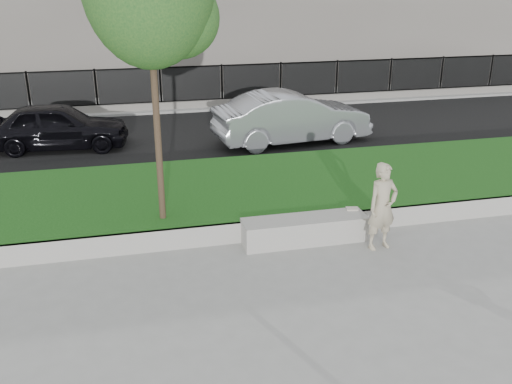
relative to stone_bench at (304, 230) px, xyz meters
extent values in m
plane|color=gray|center=(-1.13, -0.80, -0.24)|extent=(90.00, 90.00, 0.00)
cube|color=#13350D|center=(-1.13, 2.20, -0.04)|extent=(34.00, 4.00, 0.40)
cube|color=#A7A49C|center=(-1.13, 0.24, -0.04)|extent=(34.00, 0.08, 0.40)
cube|color=black|center=(-1.13, 7.70, -0.22)|extent=(34.00, 7.00, 0.04)
cube|color=gray|center=(-1.13, 12.20, -0.18)|extent=(34.00, 3.00, 0.12)
cube|color=slate|center=(-1.13, 11.20, 0.00)|extent=(32.00, 0.30, 0.24)
cube|color=black|center=(-1.13, 11.20, 0.63)|extent=(32.00, 0.04, 1.50)
cube|color=black|center=(-1.13, 11.20, 1.33)|extent=(32.00, 0.05, 0.05)
cube|color=black|center=(-1.13, 11.20, 0.13)|extent=(32.00, 0.05, 0.05)
cube|color=#A7A49C|center=(0.00, 0.00, 0.00)|extent=(2.32, 0.58, 0.47)
imported|color=#B9AC8E|center=(1.26, -0.55, 0.57)|extent=(0.65, 0.49, 1.61)
cube|color=beige|center=(1.01, 0.18, 0.25)|extent=(0.25, 0.21, 0.03)
cylinder|color=#38281C|center=(-2.53, 0.80, 2.64)|extent=(0.12, 0.12, 4.96)
sphere|color=#1A4E20|center=(-2.03, 1.00, 3.74)|extent=(1.39, 1.39, 1.39)
imported|color=black|center=(-4.90, 7.17, 0.45)|extent=(3.95, 1.87, 1.30)
imported|color=#A0A2A9|center=(1.63, 6.28, 0.54)|extent=(4.65, 2.10, 1.48)
camera|label=1|loc=(-3.09, -9.12, 4.47)|focal=40.00mm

